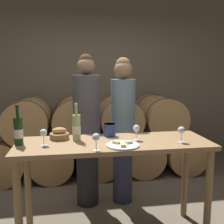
{
  "coord_description": "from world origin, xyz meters",
  "views": [
    {
      "loc": [
        -0.37,
        -2.26,
        1.57
      ],
      "look_at": [
        0.0,
        0.12,
        1.18
      ],
      "focal_mm": 42.0,
      "sensor_mm": 36.0,
      "label": 1
    }
  ],
  "objects_px": {
    "wine_bottle_white": "(76,127)",
    "wine_glass_left": "(96,138)",
    "wine_bottle_red": "(18,131)",
    "wine_glass_far_left": "(43,133)",
    "tasting_table": "(114,156)",
    "person_left": "(87,129)",
    "cheese_plate": "(123,145)",
    "blue_crock": "(110,129)",
    "bread_basket": "(59,135)",
    "wine_glass_center": "(136,129)",
    "wine_glass_right": "(181,131)",
    "person_right": "(123,128)"
  },
  "relations": [
    {
      "from": "wine_glass_center",
      "to": "tasting_table",
      "type": "bearing_deg",
      "value": -176.62
    },
    {
      "from": "person_right",
      "to": "person_left",
      "type": "bearing_deg",
      "value": -179.97
    },
    {
      "from": "person_right",
      "to": "wine_bottle_red",
      "type": "height_order",
      "value": "person_right"
    },
    {
      "from": "tasting_table",
      "to": "wine_bottle_white",
      "type": "bearing_deg",
      "value": 165.87
    },
    {
      "from": "blue_crock",
      "to": "wine_glass_left",
      "type": "height_order",
      "value": "wine_glass_left"
    },
    {
      "from": "wine_bottle_white",
      "to": "wine_glass_center",
      "type": "distance_m",
      "value": 0.54
    },
    {
      "from": "wine_glass_left",
      "to": "wine_glass_right",
      "type": "height_order",
      "value": "same"
    },
    {
      "from": "tasting_table",
      "to": "cheese_plate",
      "type": "height_order",
      "value": "cheese_plate"
    },
    {
      "from": "wine_bottle_white",
      "to": "bread_basket",
      "type": "relative_size",
      "value": 1.93
    },
    {
      "from": "cheese_plate",
      "to": "wine_bottle_red",
      "type": "bearing_deg",
      "value": 168.8
    },
    {
      "from": "wine_glass_far_left",
      "to": "wine_glass_right",
      "type": "distance_m",
      "value": 1.2
    },
    {
      "from": "wine_bottle_red",
      "to": "wine_bottle_white",
      "type": "xyz_separation_m",
      "value": [
        0.49,
        0.07,
        -0.0
      ]
    },
    {
      "from": "wine_bottle_red",
      "to": "wine_glass_center",
      "type": "distance_m",
      "value": 1.03
    },
    {
      "from": "blue_crock",
      "to": "wine_glass_center",
      "type": "height_order",
      "value": "wine_glass_center"
    },
    {
      "from": "tasting_table",
      "to": "wine_bottle_white",
      "type": "relative_size",
      "value": 5.05
    },
    {
      "from": "wine_bottle_white",
      "to": "cheese_plate",
      "type": "bearing_deg",
      "value": -32.13
    },
    {
      "from": "person_right",
      "to": "wine_glass_center",
      "type": "xyz_separation_m",
      "value": [
        -0.01,
        -0.66,
        0.13
      ]
    },
    {
      "from": "person_left",
      "to": "wine_glass_far_left",
      "type": "relative_size",
      "value": 12.15
    },
    {
      "from": "wine_bottle_red",
      "to": "wine_glass_right",
      "type": "bearing_deg",
      "value": -5.71
    },
    {
      "from": "wine_glass_center",
      "to": "wine_glass_right",
      "type": "distance_m",
      "value": 0.4
    },
    {
      "from": "bread_basket",
      "to": "blue_crock",
      "type": "bearing_deg",
      "value": 5.49
    },
    {
      "from": "person_left",
      "to": "bread_basket",
      "type": "relative_size",
      "value": 9.78
    },
    {
      "from": "person_right",
      "to": "wine_bottle_white",
      "type": "height_order",
      "value": "person_right"
    },
    {
      "from": "tasting_table",
      "to": "person_left",
      "type": "bearing_deg",
      "value": 106.83
    },
    {
      "from": "wine_bottle_red",
      "to": "wine_bottle_white",
      "type": "distance_m",
      "value": 0.5
    },
    {
      "from": "bread_basket",
      "to": "cheese_plate",
      "type": "xyz_separation_m",
      "value": [
        0.54,
        -0.32,
        -0.03
      ]
    },
    {
      "from": "blue_crock",
      "to": "wine_glass_far_left",
      "type": "height_order",
      "value": "wine_glass_far_left"
    },
    {
      "from": "wine_glass_far_left",
      "to": "wine_glass_center",
      "type": "relative_size",
      "value": 1.0
    },
    {
      "from": "tasting_table",
      "to": "wine_glass_far_left",
      "type": "relative_size",
      "value": 12.11
    },
    {
      "from": "wine_glass_far_left",
      "to": "wine_glass_center",
      "type": "xyz_separation_m",
      "value": [
        0.82,
        0.05,
        0.0
      ]
    },
    {
      "from": "cheese_plate",
      "to": "wine_glass_left",
      "type": "distance_m",
      "value": 0.27
    },
    {
      "from": "wine_bottle_red",
      "to": "bread_basket",
      "type": "bearing_deg",
      "value": 23.01
    },
    {
      "from": "bread_basket",
      "to": "wine_glass_center",
      "type": "distance_m",
      "value": 0.72
    },
    {
      "from": "cheese_plate",
      "to": "wine_glass_center",
      "type": "xyz_separation_m",
      "value": [
        0.16,
        0.17,
        0.1
      ]
    },
    {
      "from": "wine_bottle_white",
      "to": "bread_basket",
      "type": "distance_m",
      "value": 0.19
    },
    {
      "from": "tasting_table",
      "to": "wine_glass_right",
      "type": "height_order",
      "value": "wine_glass_right"
    },
    {
      "from": "wine_glass_right",
      "to": "wine_glass_center",
      "type": "bearing_deg",
      "value": 160.19
    },
    {
      "from": "person_left",
      "to": "wine_glass_right",
      "type": "distance_m",
      "value": 1.13
    },
    {
      "from": "tasting_table",
      "to": "wine_glass_far_left",
      "type": "height_order",
      "value": "wine_glass_far_left"
    },
    {
      "from": "person_left",
      "to": "wine_glass_left",
      "type": "height_order",
      "value": "person_left"
    },
    {
      "from": "wine_glass_far_left",
      "to": "bread_basket",
      "type": "bearing_deg",
      "value": 57.55
    },
    {
      "from": "tasting_table",
      "to": "person_left",
      "type": "xyz_separation_m",
      "value": [
        -0.2,
        0.67,
        0.11
      ]
    },
    {
      "from": "person_right",
      "to": "wine_bottle_white",
      "type": "xyz_separation_m",
      "value": [
        -0.55,
        -0.59,
        0.15
      ]
    },
    {
      "from": "person_right",
      "to": "wine_glass_right",
      "type": "height_order",
      "value": "person_right"
    },
    {
      "from": "wine_bottle_white",
      "to": "cheese_plate",
      "type": "relative_size",
      "value": 1.22
    },
    {
      "from": "bread_basket",
      "to": "cheese_plate",
      "type": "bearing_deg",
      "value": -30.4
    },
    {
      "from": "wine_bottle_white",
      "to": "wine_glass_left",
      "type": "distance_m",
      "value": 0.37
    },
    {
      "from": "wine_bottle_red",
      "to": "blue_crock",
      "type": "distance_m",
      "value": 0.84
    },
    {
      "from": "wine_bottle_red",
      "to": "wine_glass_far_left",
      "type": "height_order",
      "value": "wine_bottle_red"
    },
    {
      "from": "wine_bottle_red",
      "to": "blue_crock",
      "type": "height_order",
      "value": "wine_bottle_red"
    }
  ]
}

